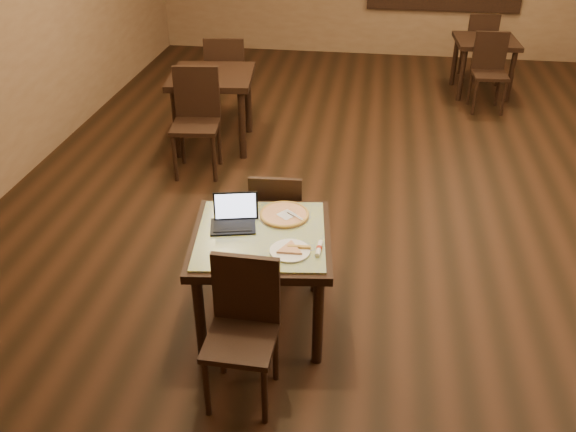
% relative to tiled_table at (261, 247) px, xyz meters
% --- Properties ---
extents(ground, '(10.00, 10.00, 0.00)m').
position_rel_tiled_table_xyz_m(ground, '(1.13, 1.77, -0.66)').
color(ground, black).
rests_on(ground, ground).
extents(tiled_table, '(1.03, 1.03, 0.76)m').
position_rel_tiled_table_xyz_m(tiled_table, '(0.00, 0.00, 0.00)').
color(tiled_table, black).
rests_on(tiled_table, ground).
extents(chair_main_near, '(0.42, 0.42, 0.94)m').
position_rel_tiled_table_xyz_m(chair_main_near, '(0.00, -0.62, -0.13)').
color(chair_main_near, black).
rests_on(chair_main_near, ground).
extents(chair_main_far, '(0.41, 0.41, 0.90)m').
position_rel_tiled_table_xyz_m(chair_main_far, '(0.00, 0.62, -0.15)').
color(chair_main_far, black).
rests_on(chair_main_far, ground).
extents(laptop, '(0.34, 0.30, 0.21)m').
position_rel_tiled_table_xyz_m(laptop, '(-0.20, 0.10, 0.16)').
color(laptop, black).
rests_on(laptop, tiled_table).
extents(plate, '(0.26, 0.26, 0.01)m').
position_rel_tiled_table_xyz_m(plate, '(0.22, -0.18, 0.11)').
color(plate, white).
rests_on(plate, tiled_table).
extents(pizza_slice, '(0.20, 0.20, 0.02)m').
position_rel_tiled_table_xyz_m(pizza_slice, '(0.22, -0.18, 0.13)').
color(pizza_slice, '#FBDDA7').
rests_on(pizza_slice, plate).
extents(pizza_pan, '(0.35, 0.35, 0.01)m').
position_rel_tiled_table_xyz_m(pizza_pan, '(0.12, 0.24, 0.11)').
color(pizza_pan, silver).
rests_on(pizza_pan, tiled_table).
extents(pizza_whole, '(0.35, 0.35, 0.02)m').
position_rel_tiled_table_xyz_m(pizza_whole, '(0.12, 0.24, 0.12)').
color(pizza_whole, '#FBDDA7').
rests_on(pizza_whole, pizza_pan).
extents(spatula, '(0.26, 0.24, 0.01)m').
position_rel_tiled_table_xyz_m(spatula, '(0.14, 0.22, 0.13)').
color(spatula, silver).
rests_on(spatula, pizza_whole).
extents(napkin_roll, '(0.04, 0.16, 0.04)m').
position_rel_tiled_table_xyz_m(napkin_roll, '(0.40, -0.14, 0.12)').
color(napkin_roll, white).
rests_on(napkin_roll, tiled_table).
extents(other_table_a, '(0.84, 0.84, 0.74)m').
position_rel_tiled_table_xyz_m(other_table_a, '(2.11, 5.12, -0.04)').
color(other_table_a, black).
rests_on(other_table_a, ground).
extents(other_table_a_chair_near, '(0.44, 0.44, 0.96)m').
position_rel_tiled_table_xyz_m(other_table_a_chair_near, '(2.10, 4.56, -0.12)').
color(other_table_a_chair_near, black).
rests_on(other_table_a_chair_near, ground).
extents(other_table_a_chair_far, '(0.44, 0.44, 0.96)m').
position_rel_tiled_table_xyz_m(other_table_a_chair_far, '(2.11, 5.68, -0.12)').
color(other_table_a_chair_far, black).
rests_on(other_table_a_chair_far, ground).
extents(other_table_b, '(0.98, 0.98, 0.83)m').
position_rel_tiled_table_xyz_m(other_table_b, '(-1.09, 2.95, 0.03)').
color(other_table_b, black).
rests_on(other_table_b, ground).
extents(other_table_b_chair_near, '(0.51, 0.51, 1.07)m').
position_rel_tiled_table_xyz_m(other_table_b_chair_near, '(-1.10, 2.32, -0.05)').
color(other_table_b_chair_near, black).
rests_on(other_table_b_chair_near, ground).
extents(other_table_b_chair_far, '(0.51, 0.51, 1.07)m').
position_rel_tiled_table_xyz_m(other_table_b_chair_far, '(-1.08, 3.58, -0.05)').
color(other_table_b_chair_far, black).
rests_on(other_table_b_chair_far, ground).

